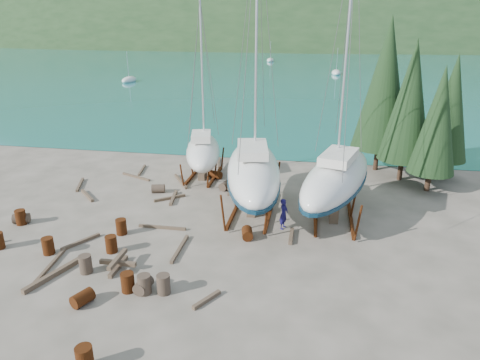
% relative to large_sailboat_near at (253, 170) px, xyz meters
% --- Properties ---
extents(ground, '(600.00, 600.00, 0.00)m').
position_rel_large_sailboat_near_xyz_m(ground, '(-2.66, -4.43, -2.69)').
color(ground, '#554F43').
rests_on(ground, ground).
extents(bay_water, '(700.00, 700.00, 0.00)m').
position_rel_large_sailboat_near_xyz_m(bay_water, '(-2.66, 310.57, -2.68)').
color(bay_water, '#16706E').
rests_on(bay_water, ground).
extents(far_hill, '(800.00, 360.00, 110.00)m').
position_rel_large_sailboat_near_xyz_m(far_hill, '(-2.66, 315.57, -2.69)').
color(far_hill, '#1E371B').
rests_on(far_hill, ground).
extents(far_house_left, '(6.60, 5.60, 5.60)m').
position_rel_large_sailboat_near_xyz_m(far_house_left, '(-62.66, 185.57, 0.24)').
color(far_house_left, beige).
rests_on(far_house_left, ground).
extents(far_house_center, '(6.60, 5.60, 5.60)m').
position_rel_large_sailboat_near_xyz_m(far_house_center, '(-22.66, 185.57, 0.24)').
color(far_house_center, beige).
rests_on(far_house_center, ground).
extents(far_house_right, '(6.60, 5.60, 5.60)m').
position_rel_large_sailboat_near_xyz_m(far_house_right, '(27.34, 185.57, 0.24)').
color(far_house_right, beige).
rests_on(far_house_right, ground).
extents(cypress_near_right, '(3.60, 3.60, 10.00)m').
position_rel_large_sailboat_near_xyz_m(cypress_near_right, '(9.84, 7.57, 3.10)').
color(cypress_near_right, black).
rests_on(cypress_near_right, ground).
extents(cypress_mid_right, '(3.06, 3.06, 8.50)m').
position_rel_large_sailboat_near_xyz_m(cypress_mid_right, '(11.34, 5.57, 2.23)').
color(cypress_mid_right, black).
rests_on(cypress_mid_right, ground).
extents(cypress_back_left, '(4.14, 4.14, 11.50)m').
position_rel_large_sailboat_near_xyz_m(cypress_back_left, '(8.34, 9.57, 3.98)').
color(cypress_back_left, black).
rests_on(cypress_back_left, ground).
extents(cypress_far_right, '(3.24, 3.24, 9.00)m').
position_rel_large_sailboat_near_xyz_m(cypress_far_right, '(12.84, 8.57, 2.52)').
color(cypress_far_right, black).
rests_on(cypress_far_right, ground).
extents(moored_boat_left, '(2.00, 5.00, 6.05)m').
position_rel_large_sailboat_near_xyz_m(moored_boat_left, '(-32.66, 55.57, -2.30)').
color(moored_boat_left, silver).
rests_on(moored_boat_left, ground).
extents(moored_boat_mid, '(2.00, 5.00, 6.05)m').
position_rel_large_sailboat_near_xyz_m(moored_boat_mid, '(7.34, 75.57, -2.30)').
color(moored_boat_mid, silver).
rests_on(moored_boat_mid, ground).
extents(moored_boat_far, '(2.00, 5.00, 6.05)m').
position_rel_large_sailboat_near_xyz_m(moored_boat_far, '(-10.66, 105.57, -2.30)').
color(moored_boat_far, silver).
rests_on(moored_boat_far, ground).
extents(large_sailboat_near, '(4.85, 10.95, 16.66)m').
position_rel_large_sailboat_near_xyz_m(large_sailboat_near, '(0.00, 0.00, 0.00)').
color(large_sailboat_near, silver).
rests_on(large_sailboat_near, ground).
extents(large_sailboat_far, '(5.63, 10.35, 15.73)m').
position_rel_large_sailboat_near_xyz_m(large_sailboat_far, '(4.85, -0.05, -0.11)').
color(large_sailboat_far, silver).
rests_on(large_sailboat_far, ground).
extents(small_sailboat_shore, '(4.19, 8.16, 12.47)m').
position_rel_large_sailboat_near_xyz_m(small_sailboat_shore, '(-4.55, 5.46, -0.63)').
color(small_sailboat_shore, silver).
rests_on(small_sailboat_shore, ground).
extents(worker, '(0.60, 0.75, 1.77)m').
position_rel_large_sailboat_near_xyz_m(worker, '(2.03, -1.93, -1.80)').
color(worker, '#15124F').
rests_on(worker, ground).
extents(drum_1, '(0.68, 0.94, 0.58)m').
position_rel_large_sailboat_near_xyz_m(drum_1, '(-3.44, -9.04, -2.40)').
color(drum_1, '#2D2823').
rests_on(drum_1, ground).
extents(drum_3, '(0.58, 0.58, 0.88)m').
position_rel_large_sailboat_near_xyz_m(drum_3, '(-4.09, -9.16, -2.25)').
color(drum_3, '#50210D').
rests_on(drum_3, ground).
extents(drum_4, '(1.03, 0.85, 0.58)m').
position_rel_large_sailboat_near_xyz_m(drum_4, '(-3.61, 5.37, -2.40)').
color(drum_4, '#50210D').
rests_on(drum_4, ground).
extents(drum_5, '(0.58, 0.58, 0.88)m').
position_rel_large_sailboat_near_xyz_m(drum_5, '(-2.52, -9.03, -2.25)').
color(drum_5, '#2D2823').
rests_on(drum_5, ground).
extents(drum_6, '(0.76, 0.99, 0.58)m').
position_rel_large_sailboat_near_xyz_m(drum_6, '(0.21, -3.48, -2.40)').
color(drum_6, '#50210D').
rests_on(drum_6, ground).
extents(drum_7, '(0.58, 0.58, 0.88)m').
position_rel_large_sailboat_near_xyz_m(drum_7, '(-3.65, -13.59, -2.25)').
color(drum_7, '#50210D').
rests_on(drum_7, ground).
extents(drum_8, '(0.58, 0.58, 0.88)m').
position_rel_large_sailboat_near_xyz_m(drum_8, '(-12.89, -4.10, -2.25)').
color(drum_8, '#50210D').
rests_on(drum_8, ground).
extents(drum_9, '(0.99, 0.77, 0.58)m').
position_rel_large_sailboat_near_xyz_m(drum_9, '(-6.83, 1.94, -2.40)').
color(drum_9, '#2D2823').
rests_on(drum_9, ground).
extents(drum_10, '(0.58, 0.58, 0.88)m').
position_rel_large_sailboat_near_xyz_m(drum_10, '(-6.32, -6.14, -2.25)').
color(drum_10, '#50210D').
rests_on(drum_10, ground).
extents(drum_11, '(0.81, 1.01, 0.58)m').
position_rel_large_sailboat_near_xyz_m(drum_11, '(-2.44, 3.31, -2.40)').
color(drum_11, '#2D2823').
rests_on(drum_11, ground).
extents(drum_12, '(0.89, 1.04, 0.58)m').
position_rel_large_sailboat_near_xyz_m(drum_12, '(-5.55, -10.36, -2.40)').
color(drum_12, '#50210D').
rests_on(drum_12, ground).
extents(drum_13, '(0.58, 0.58, 0.88)m').
position_rel_large_sailboat_near_xyz_m(drum_13, '(-9.36, -6.87, -2.25)').
color(drum_13, '#50210D').
rests_on(drum_13, ground).
extents(drum_14, '(0.58, 0.58, 0.88)m').
position_rel_large_sailboat_near_xyz_m(drum_14, '(-6.67, -4.22, -2.25)').
color(drum_14, '#50210D').
rests_on(drum_14, ground).
extents(drum_15, '(1.02, 0.84, 0.58)m').
position_rel_large_sailboat_near_xyz_m(drum_15, '(-12.98, -3.95, -2.40)').
color(drum_15, '#2D2823').
rests_on(drum_15, ground).
extents(drum_16, '(0.58, 0.58, 0.88)m').
position_rel_large_sailboat_near_xyz_m(drum_16, '(-6.63, -8.12, -2.25)').
color(drum_16, '#2D2823').
rests_on(drum_16, ground).
extents(drum_17, '(0.58, 0.58, 0.88)m').
position_rel_large_sailboat_near_xyz_m(drum_17, '(-3.32, -9.19, -2.25)').
color(drum_17, '#2D2823').
rests_on(drum_17, ground).
extents(timber_0, '(0.58, 2.37, 0.14)m').
position_rel_large_sailboat_near_xyz_m(timber_0, '(-9.70, 6.01, -2.62)').
color(timber_0, brown).
rests_on(timber_0, ground).
extents(timber_1, '(0.19, 1.69, 0.19)m').
position_rel_large_sailboat_near_xyz_m(timber_1, '(2.55, -3.01, -2.59)').
color(timber_1, brown).
rests_on(timber_1, ground).
extents(timber_2, '(1.73, 1.71, 0.19)m').
position_rel_large_sailboat_near_xyz_m(timber_2, '(-11.24, 0.38, -2.59)').
color(timber_2, brown).
rests_on(timber_2, ground).
extents(timber_3, '(0.53, 3.16, 0.15)m').
position_rel_large_sailboat_near_xyz_m(timber_3, '(-8.57, -8.01, -2.61)').
color(timber_3, brown).
rests_on(timber_3, ground).
extents(timber_4, '(1.80, 1.44, 0.17)m').
position_rel_large_sailboat_near_xyz_m(timber_4, '(-5.68, 0.95, -2.60)').
color(timber_4, brown).
rests_on(timber_4, ground).
extents(timber_5, '(0.20, 2.77, 0.16)m').
position_rel_large_sailboat_near_xyz_m(timber_5, '(-2.98, -5.37, -2.61)').
color(timber_5, brown).
rests_on(timber_5, ground).
extents(timber_7, '(0.94, 1.39, 0.17)m').
position_rel_large_sailboat_near_xyz_m(timber_7, '(-0.56, -9.29, -2.60)').
color(timber_7, brown).
rests_on(timber_7, ground).
extents(timber_8, '(0.55, 2.28, 0.19)m').
position_rel_large_sailboat_near_xyz_m(timber_8, '(-5.45, 1.01, -2.59)').
color(timber_8, brown).
rests_on(timber_8, ground).
extents(timber_9, '(0.72, 2.65, 0.15)m').
position_rel_large_sailboat_near_xyz_m(timber_9, '(-4.18, 8.98, -2.61)').
color(timber_9, brown).
rests_on(timber_9, ground).
extents(timber_10, '(1.75, 2.59, 0.16)m').
position_rel_large_sailboat_near_xyz_m(timber_10, '(-5.93, 4.11, -2.60)').
color(timber_10, brown).
rests_on(timber_10, ground).
extents(timber_11, '(2.76, 0.17, 0.15)m').
position_rel_large_sailboat_near_xyz_m(timber_11, '(-4.70, -3.21, -2.61)').
color(timber_11, brown).
rests_on(timber_11, ground).
extents(timber_12, '(1.25, 1.99, 0.17)m').
position_rel_large_sailboat_near_xyz_m(timber_12, '(-8.35, -5.59, -2.60)').
color(timber_12, brown).
rests_on(timber_12, ground).
extents(timber_15, '(2.62, 1.26, 0.15)m').
position_rel_large_sailboat_near_xyz_m(timber_15, '(-9.55, 4.48, -2.61)').
color(timber_15, brown).
rests_on(timber_15, ground).
extents(timber_16, '(1.25, 3.12, 0.23)m').
position_rel_large_sailboat_near_xyz_m(timber_16, '(-7.92, -8.70, -2.57)').
color(timber_16, brown).
rests_on(timber_16, ground).
extents(timber_17, '(1.03, 2.42, 0.16)m').
position_rel_large_sailboat_near_xyz_m(timber_17, '(-12.81, 2.19, -2.60)').
color(timber_17, brown).
rests_on(timber_17, ground).
extents(timber_pile_fore, '(1.80, 1.80, 0.60)m').
position_rel_large_sailboat_near_xyz_m(timber_pile_fore, '(-5.32, -7.55, -2.39)').
color(timber_pile_fore, brown).
rests_on(timber_pile_fore, ground).
extents(timber_pile_aft, '(1.80, 1.80, 0.60)m').
position_rel_large_sailboat_near_xyz_m(timber_pile_aft, '(-1.96, 3.08, -2.39)').
color(timber_pile_aft, brown).
rests_on(timber_pile_aft, ground).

